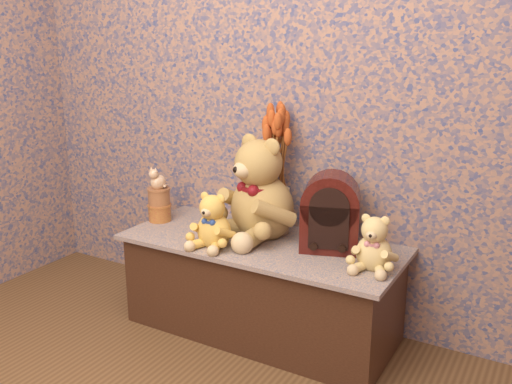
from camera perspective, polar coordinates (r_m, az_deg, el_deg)
display_shelf at (r=2.59m, az=0.56°, el=-9.61°), size 1.26×0.55×0.44m
teddy_large at (r=2.51m, az=0.65°, el=0.96°), size 0.54×0.58×0.50m
teddy_medium at (r=2.42m, az=-4.33°, el=-2.60°), size 0.21×0.25×0.26m
teddy_small at (r=2.23m, az=12.03°, el=-4.79°), size 0.20×0.24×0.24m
cathedral_radio at (r=2.38m, az=7.62°, el=-2.01°), size 0.29×0.24×0.33m
ceramic_vase at (r=2.59m, az=2.02°, el=-1.86°), size 0.16×0.16×0.21m
dried_stalks at (r=2.51m, az=2.10°, el=5.45°), size 0.31×0.31×0.46m
biscuit_tin_lower at (r=2.80m, az=-9.80°, el=-2.10°), size 0.11×0.11×0.08m
biscuit_tin_upper at (r=2.78m, az=-9.88°, el=-0.48°), size 0.11×0.11×0.08m
cat_figurine at (r=2.75m, az=-9.97°, el=1.49°), size 0.09×0.10×0.11m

